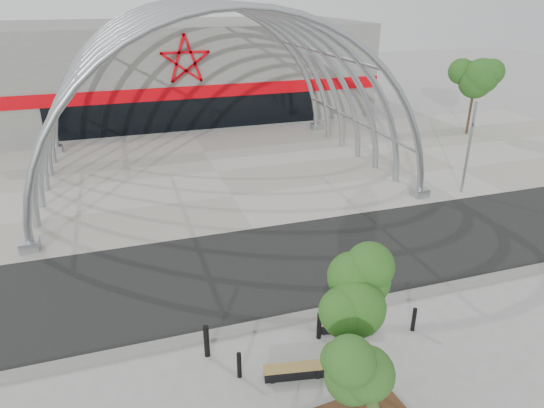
{
  "coord_description": "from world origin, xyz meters",
  "views": [
    {
      "loc": [
        -5.6,
        -13.26,
        10.64
      ],
      "look_at": [
        0.0,
        4.0,
        2.6
      ],
      "focal_mm": 32.0,
      "sensor_mm": 36.0,
      "label": 1
    }
  ],
  "objects_px": {
    "signal_pole": "(469,147)",
    "bench_0": "(295,372)",
    "bench_1": "(345,327)",
    "street_tree_0": "(348,364)",
    "street_tree_1": "(354,299)",
    "bollard_2": "(319,326)"
  },
  "relations": [
    {
      "from": "street_tree_0",
      "to": "bench_1",
      "type": "height_order",
      "value": "street_tree_0"
    },
    {
      "from": "signal_pole",
      "to": "bench_0",
      "type": "distance_m",
      "value": 17.86
    },
    {
      "from": "street_tree_1",
      "to": "bench_1",
      "type": "xyz_separation_m",
      "value": [
        0.9,
        2.09,
        -2.72
      ]
    },
    {
      "from": "street_tree_0",
      "to": "bollard_2",
      "type": "distance_m",
      "value": 4.25
    },
    {
      "from": "bollard_2",
      "to": "street_tree_0",
      "type": "bearing_deg",
      "value": -103.56
    },
    {
      "from": "street_tree_0",
      "to": "bench_1",
      "type": "xyz_separation_m",
      "value": [
        1.86,
        3.75,
        -2.15
      ]
    },
    {
      "from": "bench_1",
      "to": "street_tree_1",
      "type": "bearing_deg",
      "value": -113.32
    },
    {
      "from": "signal_pole",
      "to": "bench_0",
      "type": "height_order",
      "value": "signal_pole"
    },
    {
      "from": "signal_pole",
      "to": "street_tree_0",
      "type": "bearing_deg",
      "value": -136.59
    },
    {
      "from": "bench_0",
      "to": "bench_1",
      "type": "xyz_separation_m",
      "value": [
        2.35,
        1.45,
        0.0
      ]
    },
    {
      "from": "street_tree_0",
      "to": "bench_1",
      "type": "distance_m",
      "value": 4.7
    },
    {
      "from": "signal_pole",
      "to": "street_tree_1",
      "type": "relative_size",
      "value": 1.28
    },
    {
      "from": "street_tree_1",
      "to": "bench_1",
      "type": "distance_m",
      "value": 3.55
    },
    {
      "from": "signal_pole",
      "to": "street_tree_1",
      "type": "bearing_deg",
      "value": -138.43
    },
    {
      "from": "street_tree_1",
      "to": "bench_0",
      "type": "relative_size",
      "value": 2.11
    },
    {
      "from": "street_tree_1",
      "to": "bench_0",
      "type": "distance_m",
      "value": 3.15
    },
    {
      "from": "signal_pole",
      "to": "street_tree_0",
      "type": "xyz_separation_m",
      "value": [
        -13.65,
        -12.92,
        -0.38
      ]
    },
    {
      "from": "signal_pole",
      "to": "bollard_2",
      "type": "height_order",
      "value": "signal_pole"
    },
    {
      "from": "street_tree_0",
      "to": "bench_0",
      "type": "xyz_separation_m",
      "value": [
        -0.49,
        2.3,
        -2.15
      ]
    },
    {
      "from": "signal_pole",
      "to": "bench_1",
      "type": "xyz_separation_m",
      "value": [
        -11.79,
        -9.17,
        -2.53
      ]
    },
    {
      "from": "bollard_2",
      "to": "signal_pole",
      "type": "bearing_deg",
      "value": 35.8
    },
    {
      "from": "bench_1",
      "to": "bollard_2",
      "type": "bearing_deg",
      "value": -177.92
    }
  ]
}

